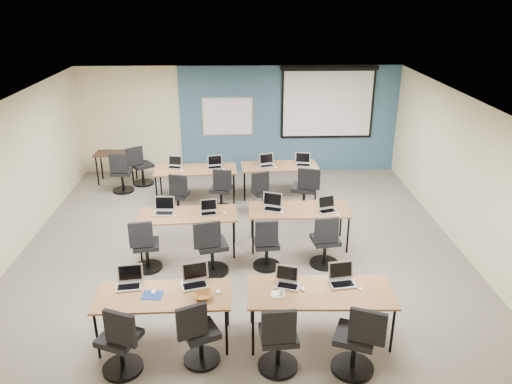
{
  "coord_description": "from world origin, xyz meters",
  "views": [
    {
      "loc": [
        -0.01,
        -7.87,
        4.44
      ],
      "look_at": [
        0.27,
        0.4,
        1.05
      ],
      "focal_mm": 35.0,
      "sensor_mm": 36.0,
      "label": 1
    }
  ],
  "objects_px": {
    "training_table_back_left": "(196,171)",
    "training_table_back_right": "(279,167)",
    "laptop_1": "(195,279)",
    "training_table_front_left": "(163,298)",
    "training_table_front_right": "(320,294)",
    "spare_chair_b": "(121,176)",
    "task_chair_4": "(145,250)",
    "utility_table": "(115,156)",
    "whiteboard": "(228,117)",
    "laptop_5": "(209,210)",
    "laptop_4": "(164,209)",
    "task_chair_9": "(222,193)",
    "task_chair_11": "(305,193)",
    "task_chair_0": "(121,346)",
    "task_chair_10": "(262,195)",
    "training_table_mid_left": "(188,216)",
    "laptop_0": "(129,281)",
    "task_chair_2": "(278,344)",
    "laptop_3": "(342,278)",
    "task_chair_6": "(267,248)",
    "spare_chair_a": "(141,169)",
    "projector_screen": "(328,99)",
    "laptop_6": "(273,205)",
    "laptop_11": "(303,162)",
    "laptop_8": "(175,165)",
    "task_chair_5": "(211,251)",
    "task_chair_8": "(178,198)",
    "task_chair_3": "(357,345)",
    "laptop_7": "(327,207)",
    "training_table_mid_right": "(299,211)",
    "laptop_10": "(267,163)",
    "laptop_2": "(287,281)",
    "laptop_9": "(215,164)"
  },
  "relations": [
    {
      "from": "training_table_back_left",
      "to": "training_table_back_right",
      "type": "height_order",
      "value": "same"
    },
    {
      "from": "laptop_1",
      "to": "training_table_front_left",
      "type": "bearing_deg",
      "value": -162.21
    },
    {
      "from": "training_table_front_right",
      "to": "spare_chair_b",
      "type": "height_order",
      "value": "spare_chair_b"
    },
    {
      "from": "task_chair_4",
      "to": "utility_table",
      "type": "distance_m",
      "value": 4.47
    },
    {
      "from": "whiteboard",
      "to": "laptop_5",
      "type": "height_order",
      "value": "whiteboard"
    },
    {
      "from": "training_table_front_left",
      "to": "laptop_4",
      "type": "distance_m",
      "value": 2.62
    },
    {
      "from": "training_table_back_left",
      "to": "utility_table",
      "type": "distance_m",
      "value": 2.35
    },
    {
      "from": "task_chair_9",
      "to": "utility_table",
      "type": "distance_m",
      "value": 3.18
    },
    {
      "from": "training_table_front_right",
      "to": "laptop_1",
      "type": "height_order",
      "value": "laptop_1"
    },
    {
      "from": "training_table_back_right",
      "to": "task_chair_11",
      "type": "distance_m",
      "value": 1.1
    },
    {
      "from": "task_chair_0",
      "to": "task_chair_10",
      "type": "bearing_deg",
      "value": 90.36
    },
    {
      "from": "training_table_front_right",
      "to": "training_table_back_left",
      "type": "xyz_separation_m",
      "value": [
        -2.03,
        4.88,
        -0.0
      ]
    },
    {
      "from": "training_table_mid_left",
      "to": "laptop_1",
      "type": "bearing_deg",
      "value": -85.92
    },
    {
      "from": "laptop_0",
      "to": "task_chair_11",
      "type": "height_order",
      "value": "task_chair_11"
    },
    {
      "from": "task_chair_2",
      "to": "task_chair_11",
      "type": "bearing_deg",
      "value": 74.59
    },
    {
      "from": "laptop_0",
      "to": "laptop_3",
      "type": "relative_size",
      "value": 0.97
    },
    {
      "from": "task_chair_6",
      "to": "spare_chair_a",
      "type": "bearing_deg",
      "value": 121.25
    },
    {
      "from": "task_chair_9",
      "to": "task_chair_10",
      "type": "xyz_separation_m",
      "value": [
        0.86,
        -0.14,
        -0.01
      ]
    },
    {
      "from": "task_chair_6",
      "to": "spare_chair_a",
      "type": "height_order",
      "value": "spare_chair_a"
    },
    {
      "from": "task_chair_2",
      "to": "training_table_mid_left",
      "type": "bearing_deg",
      "value": 109.42
    },
    {
      "from": "whiteboard",
      "to": "task_chair_11",
      "type": "height_order",
      "value": "whiteboard"
    },
    {
      "from": "task_chair_0",
      "to": "laptop_5",
      "type": "bearing_deg",
      "value": 96.45
    },
    {
      "from": "task_chair_11",
      "to": "task_chair_4",
      "type": "bearing_deg",
      "value": -127.16
    },
    {
      "from": "projector_screen",
      "to": "task_chair_9",
      "type": "height_order",
      "value": "projector_screen"
    },
    {
      "from": "training_table_back_right",
      "to": "laptop_6",
      "type": "relative_size",
      "value": 4.76
    },
    {
      "from": "laptop_0",
      "to": "laptop_4",
      "type": "height_order",
      "value": "laptop_4"
    },
    {
      "from": "training_table_back_right",
      "to": "laptop_1",
      "type": "distance_m",
      "value": 5.06
    },
    {
      "from": "task_chair_9",
      "to": "laptop_11",
      "type": "distance_m",
      "value": 2.04
    },
    {
      "from": "training_table_back_right",
      "to": "laptop_8",
      "type": "relative_size",
      "value": 5.42
    },
    {
      "from": "task_chair_5",
      "to": "spare_chair_a",
      "type": "xyz_separation_m",
      "value": [
        -1.9,
        4.15,
        -0.02
      ]
    },
    {
      "from": "task_chair_8",
      "to": "spare_chair_b",
      "type": "distance_m",
      "value": 1.98
    },
    {
      "from": "training_table_back_right",
      "to": "task_chair_11",
      "type": "relative_size",
      "value": 1.65
    },
    {
      "from": "spare_chair_a",
      "to": "spare_chair_b",
      "type": "height_order",
      "value": "spare_chair_a"
    },
    {
      "from": "spare_chair_b",
      "to": "task_chair_3",
      "type": "bearing_deg",
      "value": -56.01
    },
    {
      "from": "whiteboard",
      "to": "laptop_1",
      "type": "relative_size",
      "value": 3.61
    },
    {
      "from": "laptop_7",
      "to": "task_chair_8",
      "type": "relative_size",
      "value": 0.34
    },
    {
      "from": "training_table_mid_right",
      "to": "laptop_0",
      "type": "height_order",
      "value": "laptop_0"
    },
    {
      "from": "task_chair_6",
      "to": "task_chair_11",
      "type": "bearing_deg",
      "value": 63.83
    },
    {
      "from": "task_chair_4",
      "to": "utility_table",
      "type": "relative_size",
      "value": 1.0
    },
    {
      "from": "laptop_10",
      "to": "training_table_mid_right",
      "type": "bearing_deg",
      "value": -97.59
    },
    {
      "from": "laptop_2",
      "to": "task_chair_4",
      "type": "relative_size",
      "value": 0.32
    },
    {
      "from": "training_table_back_left",
      "to": "laptop_9",
      "type": "xyz_separation_m",
      "value": [
        0.42,
        0.11,
        0.11
      ]
    },
    {
      "from": "laptop_6",
      "to": "task_chair_0",
      "type": "bearing_deg",
      "value": -102.51
    },
    {
      "from": "training_table_front_right",
      "to": "training_table_mid_right",
      "type": "bearing_deg",
      "value": 91.47
    },
    {
      "from": "training_table_mid_left",
      "to": "laptop_7",
      "type": "distance_m",
      "value": 2.5
    },
    {
      "from": "training_table_front_left",
      "to": "task_chair_0",
      "type": "relative_size",
      "value": 1.79
    },
    {
      "from": "training_table_mid_right",
      "to": "task_chair_11",
      "type": "height_order",
      "value": "task_chair_11"
    },
    {
      "from": "laptop_1",
      "to": "laptop_5",
      "type": "xyz_separation_m",
      "value": [
        0.06,
        2.29,
        -0.01
      ]
    },
    {
      "from": "laptop_2",
      "to": "laptop_9",
      "type": "xyz_separation_m",
      "value": [
        -1.18,
        4.81,
        0.0
      ]
    },
    {
      "from": "laptop_1",
      "to": "spare_chair_a",
      "type": "bearing_deg",
      "value": 92.36
    }
  ]
}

